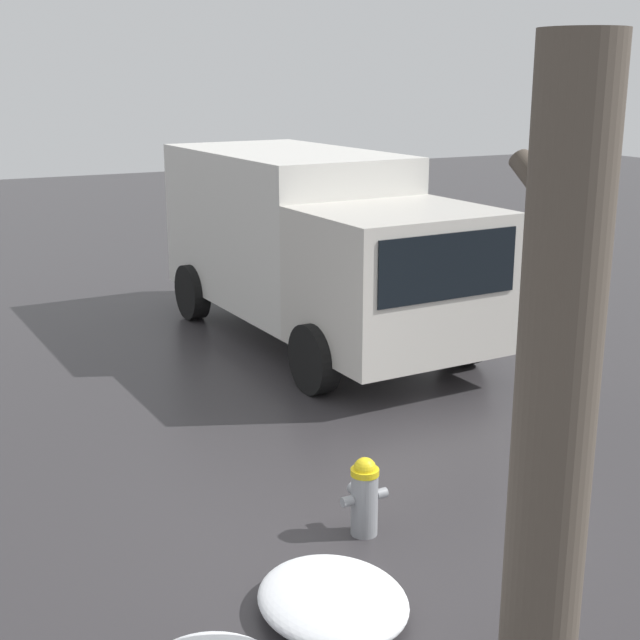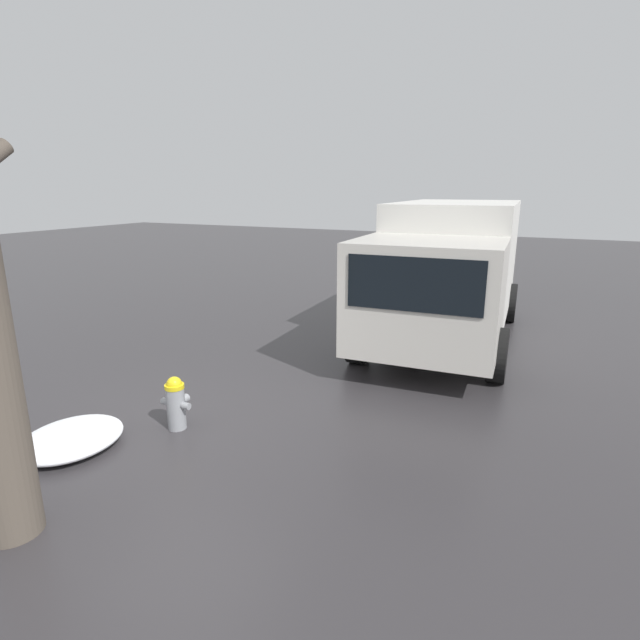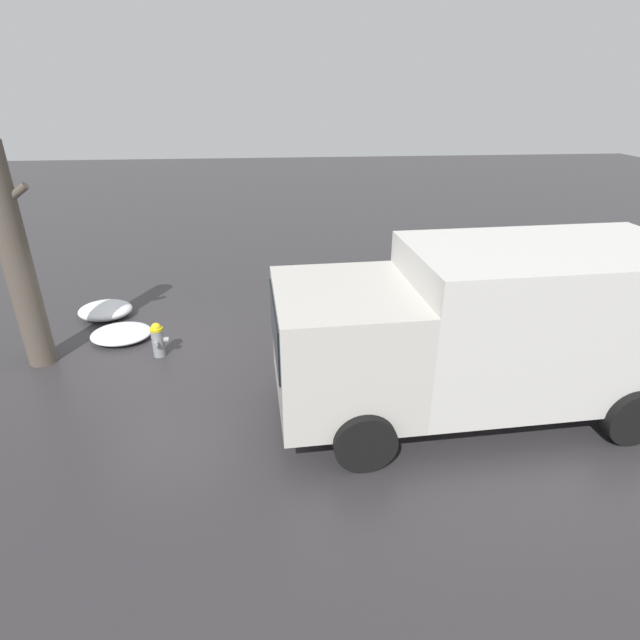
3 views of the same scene
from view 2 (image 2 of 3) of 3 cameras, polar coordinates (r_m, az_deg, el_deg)
The scene contains 4 objects.
ground_plane at distance 6.97m, azimuth -15.95°, elevation -11.79°, with size 60.00×60.00×0.00m, color #333033.
fire_hydrant at distance 6.82m, azimuth -16.15°, elevation -9.00°, with size 0.34×0.44×0.72m.
delivery_truck at distance 10.53m, azimuth 14.48°, elevation 5.95°, with size 6.39×2.88×2.77m.
snow_pile_by_hydrant at distance 6.90m, azimuth -26.55°, elevation -12.01°, with size 1.26×1.09×0.25m.
Camera 2 is at (-4.59, -4.27, 3.07)m, focal length 28.00 mm.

